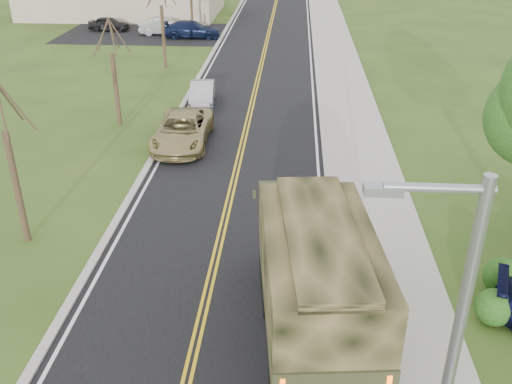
{
  "coord_description": "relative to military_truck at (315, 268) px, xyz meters",
  "views": [
    {
      "loc": [
        2.52,
        -7.08,
        11.04
      ],
      "look_at": [
        1.29,
        10.89,
        1.8
      ],
      "focal_mm": 40.0,
      "sensor_mm": 36.0,
      "label": 1
    }
  ],
  "objects": [
    {
      "name": "sidewalk_right",
      "position": [
        2.67,
        34.3,
        -2.18
      ],
      "size": [
        3.2,
        120.0,
        0.1
      ],
      "primitive_type": "cube",
      "color": "#9E998E",
      "rests_on": "ground"
    },
    {
      "name": "curb_left",
      "position": [
        -7.38,
        34.3,
        -2.18
      ],
      "size": [
        0.3,
        120.0,
        0.1
      ],
      "primitive_type": "cube",
      "color": "#9E998E",
      "rests_on": "ground"
    },
    {
      "name": "bare_tree_d",
      "position": [
        -10.23,
        40.3,
        0.33
      ],
      "size": [
        1.88,
        2.2,
        5.91
      ],
      "color": "#38281C",
      "rests_on": "ground"
    },
    {
      "name": "lot_car_dark",
      "position": [
        -18.33,
        41.15,
        -1.58
      ],
      "size": [
        3.89,
        1.74,
        1.3
      ],
      "primitive_type": "imported",
      "rotation": [
        0.0,
        0.0,
        1.51
      ],
      "color": "black",
      "rests_on": "ground"
    },
    {
      "name": "suv_champagne",
      "position": [
        -6.23,
        13.72,
        -1.44
      ],
      "size": [
        2.67,
        5.67,
        1.57
      ],
      "primitive_type": "imported",
      "rotation": [
        0.0,
        0.0,
        0.01
      ],
      "color": "tan",
      "rests_on": "ground"
    },
    {
      "name": "bare_tree_b",
      "position": [
        -10.23,
        16.3,
        0.25
      ],
      "size": [
        1.83,
        2.14,
        5.73
      ],
      "color": "#38281C",
      "rests_on": "ground"
    },
    {
      "name": "bare_tree_a",
      "position": [
        -10.23,
        4.3,
        0.4
      ],
      "size": [
        1.93,
        2.26,
        6.08
      ],
      "color": "#38281C",
      "rests_on": "ground"
    },
    {
      "name": "lot_car_silver",
      "position": [
        -12.74,
        39.89,
        -1.47
      ],
      "size": [
        4.75,
        2.16,
        1.51
      ],
      "primitive_type": "imported",
      "rotation": [
        0.0,
        0.0,
        1.7
      ],
      "color": "#A8A8AD",
      "rests_on": "ground"
    },
    {
      "name": "bare_tree_c",
      "position": [
        -10.23,
        28.3,
        0.55
      ],
      "size": [
        2.04,
        2.39,
        6.42
      ],
      "color": "#38281C",
      "rests_on": "ground"
    },
    {
      "name": "military_truck",
      "position": [
        0.0,
        0.0,
        0.0
      ],
      "size": [
        3.52,
        8.03,
        3.89
      ],
      "rotation": [
        0.0,
        0.0,
        0.11
      ],
      "color": "black",
      "rests_on": "ground"
    },
    {
      "name": "sedan_silver",
      "position": [
        -6.23,
        20.21,
        -1.57
      ],
      "size": [
        1.77,
        4.1,
        1.31
      ],
      "primitive_type": "imported",
      "rotation": [
        0.0,
        0.0,
        0.1
      ],
      "color": "#B1B1B6",
      "rests_on": "ground"
    },
    {
      "name": "road",
      "position": [
        -3.23,
        34.3,
        -2.22
      ],
      "size": [
        8.0,
        120.0,
        0.01
      ],
      "primitive_type": "cube",
      "color": "black",
      "rests_on": "ground"
    },
    {
      "name": "curb_right",
      "position": [
        0.92,
        34.3,
        -2.17
      ],
      "size": [
        0.3,
        120.0,
        0.12
      ],
      "primitive_type": "cube",
      "color": "#9E998E",
      "rests_on": "ground"
    },
    {
      "name": "lot_car_navy",
      "position": [
        -10.0,
        38.68,
        -1.49
      ],
      "size": [
        5.16,
        2.25,
        1.48
      ],
      "primitive_type": "imported",
      "rotation": [
        0.0,
        0.0,
        1.61
      ],
      "color": "#0E1633",
      "rests_on": "ground"
    }
  ]
}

